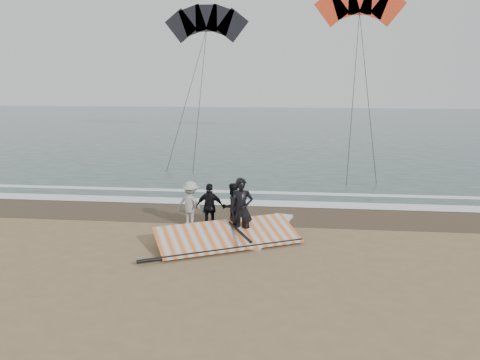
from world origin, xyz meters
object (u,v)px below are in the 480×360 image
object	(u,v)px
board_cream	(275,225)
sail_rig	(226,236)
board_white	(263,234)
man_main	(241,209)

from	to	relation	value
board_cream	sail_rig	xyz separation A→B (m)	(-1.43, -1.68, 0.15)
sail_rig	board_white	bearing A→B (deg)	35.27
man_main	board_white	bearing A→B (deg)	26.25
sail_rig	board_cream	bearing A→B (deg)	49.64
man_main	sail_rig	size ratio (longest dim) A/B	0.43
board_white	board_cream	bearing A→B (deg)	84.72
sail_rig	man_main	bearing A→B (deg)	37.19
board_cream	board_white	bearing A→B (deg)	-97.81
board_cream	man_main	bearing A→B (deg)	-112.62
board_white	board_cream	xyz separation A→B (m)	(0.37, 0.93, -0.00)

